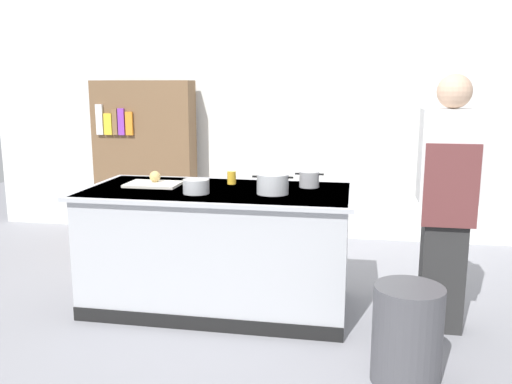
% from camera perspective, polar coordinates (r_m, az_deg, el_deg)
% --- Properties ---
extents(ground_plane, '(10.00, 10.00, 0.00)m').
position_cam_1_polar(ground_plane, '(4.22, -3.91, -11.81)').
color(ground_plane, gray).
extents(back_wall, '(6.40, 0.12, 3.00)m').
position_cam_1_polar(back_wall, '(5.94, 0.94, 9.78)').
color(back_wall, white).
rests_on(back_wall, ground_plane).
extents(counter_island, '(1.98, 0.98, 0.90)m').
position_cam_1_polar(counter_island, '(4.06, -4.00, -5.75)').
color(counter_island, '#B7BABF').
rests_on(counter_island, ground_plane).
extents(cutting_board, '(0.40, 0.28, 0.02)m').
position_cam_1_polar(cutting_board, '(4.17, -10.79, 0.81)').
color(cutting_board, silver).
rests_on(cutting_board, counter_island).
extents(onion, '(0.08, 0.08, 0.08)m').
position_cam_1_polar(onion, '(4.20, -10.63, 1.62)').
color(onion, tan).
rests_on(onion, cutting_board).
extents(stock_pot, '(0.29, 0.22, 0.14)m').
position_cam_1_polar(stock_pot, '(3.78, 1.77, 0.86)').
color(stock_pot, '#B7BABF').
rests_on(stock_pot, counter_island).
extents(sauce_pan, '(0.21, 0.15, 0.12)m').
position_cam_1_polar(sauce_pan, '(4.04, 5.65, 1.34)').
color(sauce_pan, '#99999E').
rests_on(sauce_pan, counter_island).
extents(mixing_bowl, '(0.19, 0.19, 0.10)m').
position_cam_1_polar(mixing_bowl, '(3.81, -6.35, 0.59)').
color(mixing_bowl, '#B7BABF').
rests_on(mixing_bowl, counter_island).
extents(juice_cup, '(0.07, 0.07, 0.10)m').
position_cam_1_polar(juice_cup, '(4.15, -2.59, 1.52)').
color(juice_cup, yellow).
rests_on(juice_cup, counter_island).
extents(trash_bin, '(0.39, 0.39, 0.56)m').
position_cam_1_polar(trash_bin, '(3.22, 15.67, -14.31)').
color(trash_bin, '#4C4C51').
rests_on(trash_bin, ground_plane).
extents(person_chef, '(0.38, 0.25, 1.72)m').
position_cam_1_polar(person_chef, '(3.77, 19.54, -0.68)').
color(person_chef, '#2C2C2C').
rests_on(person_chef, ground_plane).
extents(bookshelf, '(1.10, 0.31, 1.70)m').
position_cam_1_polar(bookshelf, '(6.05, -11.65, 3.42)').
color(bookshelf, brown).
rests_on(bookshelf, ground_plane).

